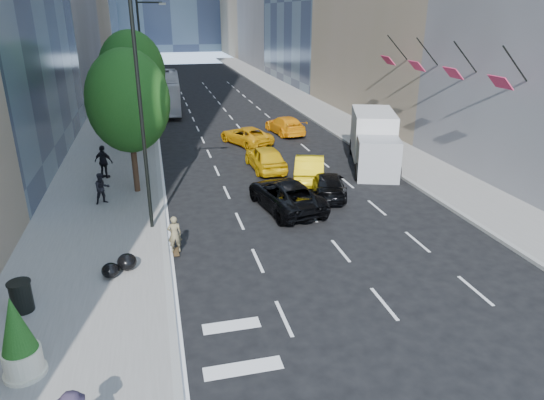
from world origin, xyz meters
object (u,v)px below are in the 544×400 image
object	(u,v)px
black_sedan_lincoln	(286,195)
trash_can	(21,297)
skateboarder	(175,237)
black_sedan_mercedes	(328,184)
box_truck	(374,140)
city_bus	(164,92)
planter_shrub	(18,339)

from	to	relation	value
black_sedan_lincoln	trash_can	xyz separation A→B (m)	(-10.64, -6.78, -0.09)
black_sedan_lincoln	trash_can	world-z (taller)	black_sedan_lincoln
skateboarder	black_sedan_mercedes	size ratio (longest dim) A/B	0.36
black_sedan_lincoln	trash_can	bearing A→B (deg)	23.20
trash_can	box_truck	bearing A→B (deg)	34.80
black_sedan_lincoln	skateboarder	bearing A→B (deg)	23.74
black_sedan_lincoln	city_bus	distance (m)	29.01
box_truck	black_sedan_lincoln	bearing A→B (deg)	-123.04
box_truck	trash_can	bearing A→B (deg)	-126.17
skateboarder	planter_shrub	world-z (taller)	planter_shrub
box_truck	planter_shrub	world-z (taller)	box_truck
city_bus	planter_shrub	bearing A→B (deg)	-95.06
box_truck	city_bus	bearing A→B (deg)	136.87
black_sedan_mercedes	box_truck	bearing A→B (deg)	-120.95
city_bus	black_sedan_mercedes	bearing A→B (deg)	-72.24
black_sedan_lincoln	black_sedan_mercedes	bearing A→B (deg)	-164.23
city_bus	planter_shrub	xyz separation A→B (m)	(-5.11, -38.59, -0.51)
black_sedan_mercedes	box_truck	xyz separation A→B (m)	(4.63, 4.44, 1.06)
black_sedan_mercedes	city_bus	bearing A→B (deg)	-59.45
skateboarder	black_sedan_lincoln	bearing A→B (deg)	-148.40
trash_can	planter_shrub	distance (m)	3.36
city_bus	planter_shrub	world-z (taller)	city_bus
trash_can	planter_shrub	xyz separation A→B (m)	(0.72, -3.22, 0.63)
skateboarder	black_sedan_lincoln	world-z (taller)	skateboarder
city_bus	black_sedan_lincoln	bearing A→B (deg)	-77.96
trash_can	black_sedan_mercedes	bearing A→B (deg)	31.10
black_sedan_lincoln	city_bus	size ratio (longest dim) A/B	0.41
black_sedan_lincoln	box_truck	size ratio (longest dim) A/B	0.72
black_sedan_mercedes	planter_shrub	world-z (taller)	planter_shrub
skateboarder	city_bus	size ratio (longest dim) A/B	0.12
black_sedan_mercedes	box_truck	size ratio (longest dim) A/B	0.59
box_truck	trash_can	size ratio (longest dim) A/B	7.34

